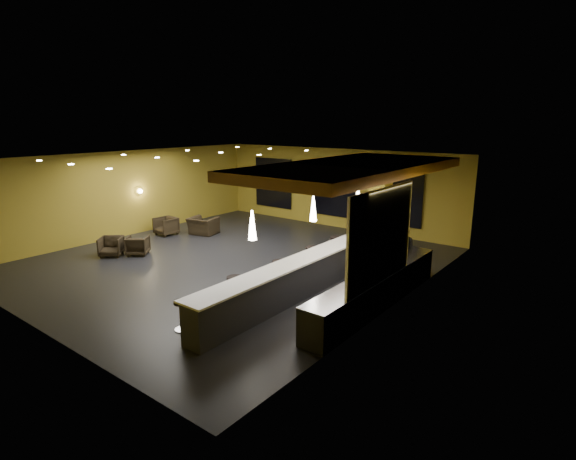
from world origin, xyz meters
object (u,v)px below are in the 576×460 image
Objects in this scene: bar_stool_1 at (235,288)px; bar_stool_4 at (336,245)px; prep_counter at (376,291)px; bar_stool_3 at (312,256)px; pendant_1 at (313,209)px; pendant_2 at (358,197)px; staff_a at (364,252)px; staff_c at (396,251)px; armchair_c at (166,226)px; armchair_b at (138,245)px; bar_counter at (302,277)px; pendant_0 at (252,225)px; bar_stool_0 at (182,311)px; armchair_a at (111,246)px; bar_stool_2 at (279,271)px; armchair_d at (203,226)px; staff_b at (404,250)px; column at (380,208)px.

bar_stool_1 is 5.05m from bar_stool_4.
bar_stool_3 is (-2.92, 1.30, 0.08)m from prep_counter.
pendant_1 is 0.88× the size of bar_stool_3.
pendant_2 is 0.47× the size of staff_a.
armchair_c is (-9.91, -0.92, -0.50)m from staff_c.
staff_a is 2.01× the size of armchair_b.
bar_counter is 11.43× the size of pendant_0.
bar_stool_0 is at bearing -92.30° from bar_stool_1.
staff_c is 9.97m from armchair_c.
armchair_a is (-7.49, 0.78, -2.00)m from pendant_0.
staff_a is 0.97m from staff_c.
pendant_1 is at bearing -71.41° from bar_stool_4.
pendant_2 reaches higher than prep_counter.
pendant_0 is at bearing -47.48° from armchair_a.
armchair_d is at bearing 155.29° from bar_stool_2.
bar_stool_0 is 3.36m from bar_stool_2.
bar_stool_4 is at bearing 154.93° from staff_a.
bar_stool_1 reaches higher than bar_stool_3.
bar_counter is at bearing -101.13° from staff_a.
bar_stool_3 is at bearing -134.42° from staff_b.
staff_a is at bearing -123.20° from staff_b.
bar_stool_4 is (-0.93, 5.26, -1.82)m from pendant_0.
pendant_2 reaches higher than bar_stool_1.
pendant_2 reaches higher than bar_counter.
armchair_b is (-6.89, -5.15, -1.41)m from column.
bar_stool_0 is 5.26m from bar_stool_3.
staff_a is at bearing 73.70° from pendant_1.
staff_b is 10.09m from armchair_a.
bar_counter is 1.98m from bar_stool_1.
armchair_b is at bearing 82.72° from armchair_d.
armchair_c is at bearing -158.99° from staff_b.
staff_a is 9.03m from armchair_c.
staff_c is (1.49, -0.21, -1.48)m from pendant_2.
armchair_a is 7.95m from bar_stool_4.
armchair_a is (-8.98, -4.01, -0.52)m from staff_c.
armchair_c is at bearing -97.09° from armchair_b.
pendant_2 is at bearing 128.66° from prep_counter.
bar_stool_1 is at bearing 165.96° from pendant_0.
staff_b reaches higher than armchair_d.
column is 2.41m from staff_a.
bar_counter is 9.70× the size of armchair_c.
pendant_2 is 2.20m from staff_b.
bar_stool_2 is (6.55, -3.01, 0.19)m from armchair_d.
pendant_0 is at bearing 128.74° from armchair_b.
pendant_1 is 0.81× the size of bar_stool_2.
pendant_2 is 0.94× the size of armchair_b.
pendant_0 reaches higher than staff_c.
prep_counter is 7.28× the size of armchair_c.
bar_stool_0 is 1.67m from bar_stool_1.
bar_stool_3 reaches higher than armchair_c.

